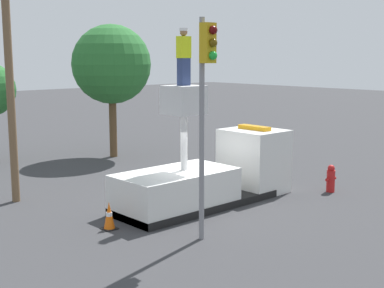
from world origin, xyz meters
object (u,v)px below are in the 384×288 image
object	(u,v)px
worker	(184,57)
utility_pole	(9,67)
traffic_cone_rear	(109,216)
bucket_truck	(210,176)
traffic_light_pole	(206,86)
fire_hydrant	(331,179)
tree_left_bg	(112,65)

from	to	relation	value
worker	utility_pole	world-z (taller)	utility_pole
worker	traffic_cone_rear	distance (m)	5.32
bucket_truck	utility_pole	xyz separation A→B (m)	(-4.75, 4.54, 3.61)
traffic_light_pole	fire_hydrant	bearing A→B (deg)	5.07
traffic_light_pole	fire_hydrant	world-z (taller)	traffic_light_pole
worker	traffic_cone_rear	bearing A→B (deg)	-178.49
fire_hydrant	worker	bearing A→B (deg)	159.93
bucket_truck	tree_left_bg	distance (m)	10.04
bucket_truck	traffic_light_pole	size ratio (longest dim) A/B	1.13
worker	traffic_light_pole	distance (m)	3.09
traffic_light_pole	fire_hydrant	xyz separation A→B (m)	(6.91, 0.61, -3.62)
traffic_cone_rear	fire_hydrant	bearing A→B (deg)	-12.81
fire_hydrant	traffic_cone_rear	world-z (taller)	fire_hydrant
bucket_truck	fire_hydrant	xyz separation A→B (m)	(4.18, -1.96, -0.41)
traffic_light_pole	tree_left_bg	size ratio (longest dim) A/B	0.92
bucket_truck	tree_left_bg	bearing A→B (deg)	75.57
worker	traffic_cone_rear	size ratio (longest dim) A/B	2.18
tree_left_bg	traffic_cone_rear	bearing A→B (deg)	-125.06
traffic_light_pole	traffic_cone_rear	distance (m)	4.69
fire_hydrant	traffic_cone_rear	bearing A→B (deg)	167.19
bucket_truck	fire_hydrant	distance (m)	4.63
worker	traffic_cone_rear	xyz separation A→B (m)	(-2.92, -0.08, -4.45)
tree_left_bg	utility_pole	distance (m)	8.43
tree_left_bg	fire_hydrant	bearing A→B (deg)	-80.54
traffic_cone_rear	utility_pole	distance (m)	6.22
traffic_light_pole	fire_hydrant	distance (m)	7.83
worker	fire_hydrant	size ratio (longest dim) A/B	1.75
bucket_truck	worker	xyz separation A→B (m)	(-1.18, 0.00, 3.94)
fire_hydrant	traffic_cone_rear	distance (m)	8.49
worker	traffic_light_pole	size ratio (longest dim) A/B	0.30
fire_hydrant	bucket_truck	bearing A→B (deg)	154.90
traffic_cone_rear	tree_left_bg	size ratio (longest dim) A/B	0.13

